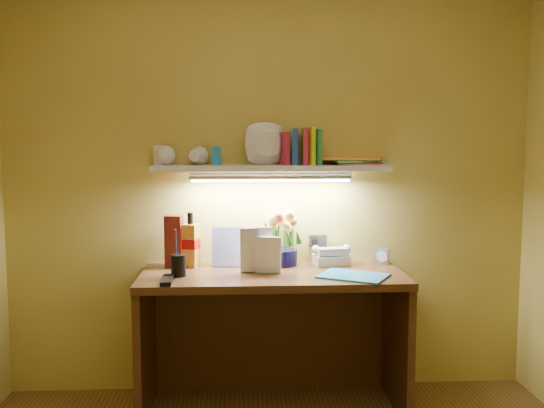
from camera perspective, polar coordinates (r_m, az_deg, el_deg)
The scene contains 13 objects.
desk at distance 3.34m, azimuth 0.07°, elevation -12.75°, with size 1.40×0.60×0.75m, color #3A1A0F.
flower_bouquet at distance 3.41m, azimuth 0.89°, elevation -3.18°, with size 0.20×0.20×0.31m, color black, non-canonical shape.
telephone at distance 3.44m, azimuth 5.60°, elevation -4.80°, with size 0.19×0.14×0.11m, color beige, non-canonical shape.
desk_clock at distance 3.52m, azimuth 10.22°, elevation -4.84°, with size 0.09×0.04×0.09m, color silver.
whisky_bottle at distance 3.40m, azimuth -7.67°, elevation -3.34°, with size 0.08×0.08×0.30m, color #C57921, non-canonical shape.
whisky_box at distance 3.42m, azimuth -9.16°, elevation -3.44°, with size 0.09×0.09×0.29m, color #5D1A13.
pen_cup at distance 3.18m, azimuth -8.81°, elevation -5.05°, with size 0.08×0.08×0.19m, color black.
art_card at distance 3.39m, azimuth -3.81°, elevation -4.04°, with size 0.22×0.04×0.22m, color white, non-canonical shape.
tv_remote at distance 3.07m, azimuth -9.85°, elevation -7.07°, with size 0.05×0.19×0.02m, color black.
blue_folder at distance 3.17m, azimuth 7.66°, elevation -6.72°, with size 0.33×0.24×0.01m, color #2487CB.
desk_book_a at distance 3.22m, azimuth -3.01°, elevation -4.38°, with size 0.18×0.02×0.24m, color silver.
desk_book_b at distance 3.23m, azimuth -1.63°, elevation -4.75°, with size 0.14×0.01×0.20m, color silver.
wall_shelf at distance 3.36m, azimuth 0.26°, elevation 4.06°, with size 1.30×0.36×0.24m.
Camera 1 is at (-0.18, -1.96, 1.44)m, focal length 40.00 mm.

